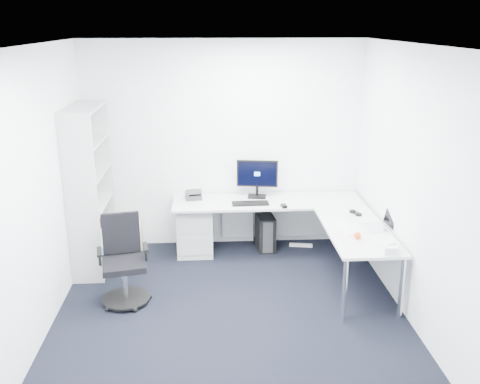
{
  "coord_description": "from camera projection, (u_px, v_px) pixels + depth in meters",
  "views": [
    {
      "loc": [
        -0.2,
        -4.71,
        2.9
      ],
      "look_at": [
        0.15,
        1.05,
        1.05
      ],
      "focal_mm": 40.0,
      "sensor_mm": 36.0,
      "label": 1
    }
  ],
  "objects": [
    {
      "name": "wall_left",
      "position": [
        33.0,
        200.0,
        4.86
      ],
      "size": [
        0.02,
        4.2,
        2.7
      ],
      "primitive_type": "cube",
      "color": "white",
      "rests_on": "ground"
    },
    {
      "name": "ground",
      "position": [
        231.0,
        323.0,
        5.37
      ],
      "size": [
        4.2,
        4.2,
        0.0
      ],
      "primitive_type": "plane",
      "color": "black"
    },
    {
      "name": "beige_pc_tower",
      "position": [
        135.0,
        237.0,
        7.01
      ],
      "size": [
        0.22,
        0.43,
        0.4
      ],
      "primitive_type": "cube",
      "rotation": [
        0.0,
        0.0,
        0.07
      ],
      "color": "#B9AF9D",
      "rests_on": "ground"
    },
    {
      "name": "wall_right",
      "position": [
        420.0,
        192.0,
        5.06
      ],
      "size": [
        0.02,
        4.2,
        2.7
      ],
      "primitive_type": "cube",
      "color": "white",
      "rests_on": "ground"
    },
    {
      "name": "black_keyboard",
      "position": [
        250.0,
        203.0,
        6.7
      ],
      "size": [
        0.46,
        0.18,
        0.02
      ],
      "primitive_type": "cube",
      "rotation": [
        0.0,
        0.0,
        0.03
      ],
      "color": "black",
      "rests_on": "l_desk"
    },
    {
      "name": "bookshelf",
      "position": [
        89.0,
        189.0,
        6.36
      ],
      "size": [
        0.39,
        0.99,
        1.98
      ],
      "primitive_type": null,
      "color": "#B3B5B5",
      "rests_on": "ground"
    },
    {
      "name": "mouse",
      "position": [
        284.0,
        206.0,
        6.59
      ],
      "size": [
        0.08,
        0.11,
        0.03
      ],
      "primitive_type": "cube",
      "rotation": [
        0.0,
        0.0,
        0.15
      ],
      "color": "black",
      "rests_on": "l_desk"
    },
    {
      "name": "white_keyboard",
      "position": [
        345.0,
        228.0,
        5.92
      ],
      "size": [
        0.18,
        0.44,
        0.01
      ],
      "primitive_type": "cube",
      "rotation": [
        0.0,
        0.0,
        0.14
      ],
      "color": "silver",
      "rests_on": "l_desk"
    },
    {
      "name": "ceiling",
      "position": [
        230.0,
        46.0,
        4.55
      ],
      "size": [
        4.2,
        4.2,
        0.0
      ],
      "primitive_type": "plane",
      "color": "white"
    },
    {
      "name": "wall_back",
      "position": [
        224.0,
        146.0,
        6.96
      ],
      "size": [
        3.6,
        0.02,
        2.7
      ],
      "primitive_type": "cube",
      "color": "white",
      "rests_on": "ground"
    },
    {
      "name": "wall_front",
      "position": [
        247.0,
        314.0,
        2.97
      ],
      "size": [
        3.6,
        0.02,
        2.7
      ],
      "primitive_type": "cube",
      "color": "white",
      "rests_on": "ground"
    },
    {
      "name": "orange_fruit",
      "position": [
        357.0,
        235.0,
        5.63
      ],
      "size": [
        0.08,
        0.08,
        0.08
      ],
      "primitive_type": "sphere",
      "color": "#EE5615",
      "rests_on": "l_desk"
    },
    {
      "name": "l_desk",
      "position": [
        270.0,
        236.0,
        6.63
      ],
      "size": [
        2.43,
        1.36,
        0.71
      ],
      "primitive_type": null,
      "color": "silver",
      "rests_on": "ground"
    },
    {
      "name": "task_chair",
      "position": [
        123.0,
        262.0,
        5.64
      ],
      "size": [
        0.63,
        0.63,
        0.95
      ],
      "primitive_type": null,
      "rotation": [
        0.0,
        0.0,
        0.2
      ],
      "color": "black",
      "rests_on": "ground"
    },
    {
      "name": "drawer_pedestal",
      "position": [
        195.0,
        227.0,
        6.95
      ],
      "size": [
        0.45,
        0.57,
        0.7
      ],
      "primitive_type": "cube",
      "color": "silver",
      "rests_on": "ground"
    },
    {
      "name": "monitor",
      "position": [
        257.0,
        178.0,
        6.89
      ],
      "size": [
        0.55,
        0.25,
        0.51
      ],
      "primitive_type": null,
      "rotation": [
        0.0,
        0.0,
        -0.15
      ],
      "color": "black",
      "rests_on": "l_desk"
    },
    {
      "name": "power_strip",
      "position": [
        301.0,
        245.0,
        7.2
      ],
      "size": [
        0.31,
        0.1,
        0.04
      ],
      "primitive_type": "cube",
      "rotation": [
        0.0,
        0.0,
        -0.17
      ],
      "color": "silver",
      "rests_on": "ground"
    },
    {
      "name": "laptop",
      "position": [
        375.0,
        219.0,
        5.89
      ],
      "size": [
        0.32,
        0.32,
        0.21
      ],
      "primitive_type": null,
      "rotation": [
        0.0,
        0.0,
        0.08
      ],
      "color": "silver",
      "rests_on": "l_desk"
    },
    {
      "name": "desk_phone",
      "position": [
        193.0,
        194.0,
        6.89
      ],
      "size": [
        0.22,
        0.22,
        0.14
      ],
      "primitive_type": null,
      "rotation": [
        0.0,
        0.0,
        0.14
      ],
      "color": "#2F2F32",
      "rests_on": "l_desk"
    },
    {
      "name": "headphones",
      "position": [
        356.0,
        212.0,
        6.35
      ],
      "size": [
        0.17,
        0.2,
        0.05
      ],
      "primitive_type": null,
      "rotation": [
        0.0,
        0.0,
        0.37
      ],
      "color": "black",
      "rests_on": "l_desk"
    },
    {
      "name": "tissue_box",
      "position": [
        389.0,
        247.0,
        5.32
      ],
      "size": [
        0.16,
        0.26,
        0.09
      ],
      "primitive_type": "cube",
      "rotation": [
        0.0,
        0.0,
        -0.12
      ],
      "color": "silver",
      "rests_on": "l_desk"
    },
    {
      "name": "black_pc_tower",
      "position": [
        264.0,
        231.0,
        7.12
      ],
      "size": [
        0.26,
        0.5,
        0.47
      ],
      "primitive_type": "cube",
      "rotation": [
        0.0,
        0.0,
        0.1
      ],
      "color": "black",
      "rests_on": "ground"
    }
  ]
}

